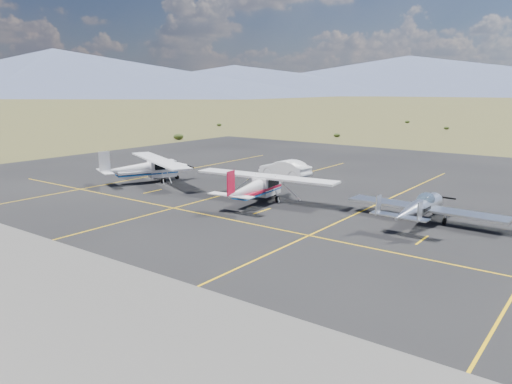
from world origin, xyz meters
TOP-DOWN VIEW (x-y plane):
  - ground at (0.00, 0.00)m, footprint 1600.00×1600.00m
  - apron at (0.00, 7.00)m, footprint 72.00×72.00m
  - aircraft_low_wing at (0.45, -2.20)m, footprint 7.21×10.07m
  - aircraft_cessna at (-1.21, 9.20)m, footprint 6.89×11.44m
  - aircraft_plain at (-0.59, 21.87)m, footprint 8.61×11.41m
  - sedan at (8.70, 13.35)m, footprint 2.17×5.17m

SIDE VIEW (x-z plane):
  - ground at x=0.00m, z-range 0.00..0.00m
  - apron at x=0.00m, z-range -0.01..0.01m
  - sedan at x=8.70m, z-range 0.01..1.67m
  - aircraft_low_wing at x=0.45m, z-range -0.05..2.15m
  - aircraft_cessna at x=-1.21m, z-range -0.16..2.72m
  - aircraft_plain at x=-0.59m, z-range -0.17..2.82m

